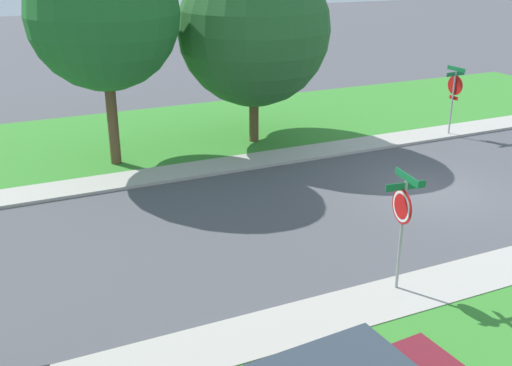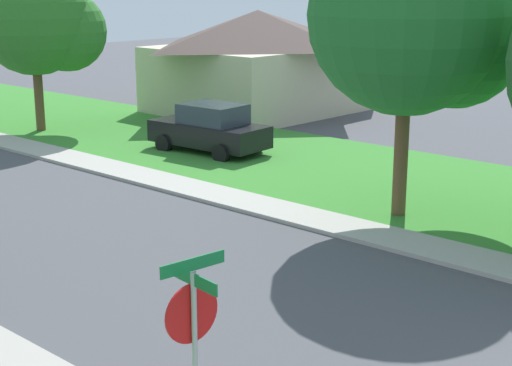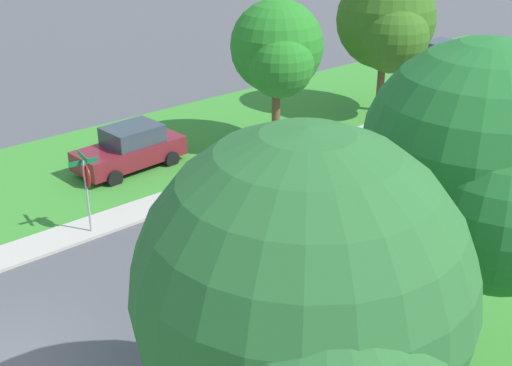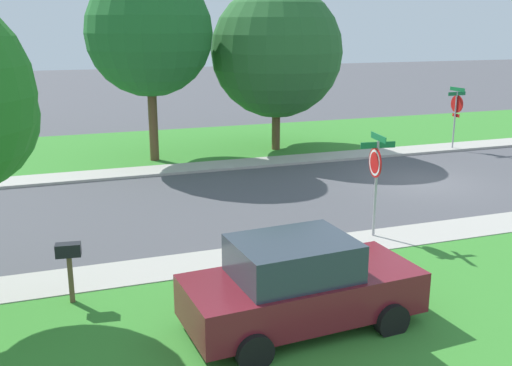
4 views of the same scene
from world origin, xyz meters
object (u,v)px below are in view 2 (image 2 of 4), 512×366
(tree_across_left, at_px, (420,21))
(house_right_setback, at_px, (258,60))
(car_black_across_road, at_px, (210,129))
(tree_sidewalk_mid, at_px, (42,21))
(stop_sign_far_corner, at_px, (193,326))

(tree_across_left, bearing_deg, house_right_setback, 55.17)
(car_black_across_road, xyz_separation_m, tree_sidewalk_mid, (-1.48, 7.67, 3.50))
(stop_sign_far_corner, height_order, car_black_across_road, stop_sign_far_corner)
(car_black_across_road, xyz_separation_m, house_right_setback, (7.85, 4.77, 1.50))
(car_black_across_road, bearing_deg, tree_across_left, -101.39)
(stop_sign_far_corner, xyz_separation_m, car_black_across_road, (12.96, 12.76, -1.01))
(tree_sidewalk_mid, xyz_separation_m, house_right_setback, (9.33, -2.90, -1.99))
(car_black_across_road, relative_size, tree_across_left, 0.58)
(stop_sign_far_corner, distance_m, house_right_setback, 27.21)
(tree_sidewalk_mid, height_order, house_right_setback, tree_sidewalk_mid)
(tree_sidewalk_mid, relative_size, tree_across_left, 0.90)
(car_black_across_road, distance_m, tree_across_left, 10.20)
(stop_sign_far_corner, relative_size, car_black_across_road, 0.63)
(tree_across_left, bearing_deg, tree_sidewalk_mid, 88.74)
(stop_sign_far_corner, distance_m, car_black_across_road, 18.21)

